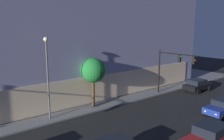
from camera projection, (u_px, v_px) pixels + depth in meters
modern_building at (62, 18)px, 34.19m from camera, size 35.54×21.94×20.23m
traffic_light_far_corner at (173, 64)px, 28.61m from camera, size 0.59×5.38×5.66m
street_lamp_sidewalk at (47, 68)px, 21.23m from camera, size 0.44×0.44×7.71m
sidewalk_tree at (93, 71)px, 24.95m from camera, size 2.70×2.70×5.33m
car_red at (209, 136)px, 16.99m from camera, size 4.72×2.37×1.72m
car_blue at (222, 107)px, 23.43m from camera, size 4.14×2.07×1.53m
car_black at (198, 85)px, 31.83m from camera, size 4.30×2.31×1.64m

